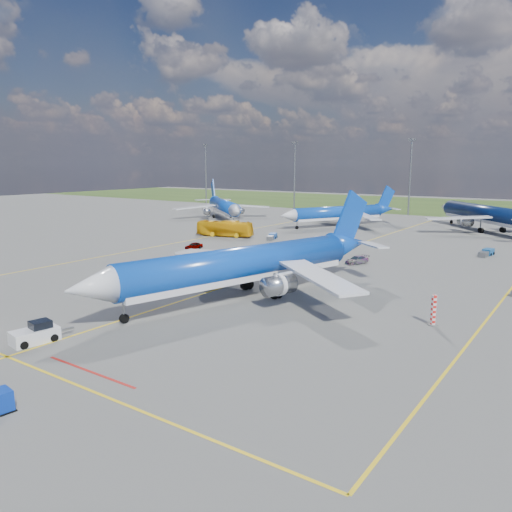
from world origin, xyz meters
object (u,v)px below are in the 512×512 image
Objects in this scene: main_airliner at (242,298)px; baggage_tug_e at (487,253)px; pushback_tug at (36,334)px; warning_post at (434,310)px; bg_jet_nnw at (338,226)px; service_car_a at (194,246)px; apron_bus at (225,229)px; bg_jet_n at (484,231)px; baggage_tug_c at (272,237)px; bg_jet_nw at (224,219)px; service_car_c at (357,260)px; service_car_b at (329,243)px.

main_airliner is 9.07× the size of baggage_tug_e.
warning_post is at bearing 52.31° from pushback_tug.
bg_jet_nnw is (-41.57, 65.15, -1.50)m from warning_post.
bg_jet_nnw is 44.45m from baggage_tug_e.
service_car_a is at bearing 125.73° from pushback_tug.
bg_jet_n is at bearing -61.40° from apron_bus.
baggage_tug_c is (-43.29, 37.80, -0.99)m from warning_post.
bg_jet_n is at bearing 97.39° from main_airliner.
baggage_tug_c is at bearing -166.58° from baggage_tug_e.
warning_post is at bearing -89.29° from bg_jet_nw.
baggage_tug_e is (38.47, -22.26, 0.50)m from bg_jet_nnw.
service_car_a is (-48.37, 19.43, -0.89)m from warning_post.
pushback_tug is (-17.42, -101.17, 0.74)m from bg_jet_n.
warning_post is at bearing -31.96° from service_car_c.
apron_bus is 37.07m from service_car_c.
bg_jet_nnw is at bearing 122.33° from main_airliner.
bg_jet_n is at bearing 90.34° from pushback_tug.
warning_post is at bearing -15.04° from service_car_a.
service_car_a reaches higher than baggage_tug_e.
bg_jet_n reaches higher than warning_post.
main_airliner is 22.89m from pushback_tug.
bg_jet_nw is at bearing 171.41° from baggage_tug_e.
warning_post is 36.74m from pushback_tug.
baggage_tug_c is (31.96, -24.14, 0.51)m from bg_jet_nw.
bg_jet_nw is at bearing 121.23° from baggage_tug_c.
service_car_c is (2.72, 26.52, 0.61)m from main_airliner.
bg_jet_nw is 52.89m from service_car_b.
warning_post is 77.30m from bg_jet_nnw.
service_car_c is (56.88, -38.06, 0.61)m from bg_jet_nw.
apron_bus is (-26.43, 59.87, 0.95)m from pushback_tug.
main_airliner is 48.95m from baggage_tug_e.
apron_bus is at bearing 123.93° from pushback_tug.
baggage_tug_c is at bearing 81.37° from service_car_a.
baggage_tug_e is (72.14, -19.05, 0.50)m from bg_jet_nw.
service_car_b reaches higher than service_car_a.
baggage_tug_e is (45.27, 23.46, -0.11)m from service_car_a.
service_car_c reaches higher than baggage_tug_c.
bg_jet_n is 3.55× the size of apron_bus.
pushback_tug is 1.11× the size of baggage_tug_c.
bg_jet_n is at bearing -37.31° from bg_jet_nw.
bg_jet_nnw reaches higher than service_car_c.
main_airliner is 26.67m from service_car_c.
bg_jet_nw is 9.41× the size of service_car_c.
service_car_a is at bearing 119.15° from service_car_b.
bg_jet_nw is at bearing 129.14° from service_car_a.
pushback_tug is (-6.13, -22.05, 0.74)m from main_airliner.
apron_bus is at bearing -177.29° from service_car_c.
service_car_c is at bearing 99.66° from main_airliner.
service_car_c is at bearing -83.62° from bg_jet_nw.
service_car_a is 0.80× the size of service_car_b.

